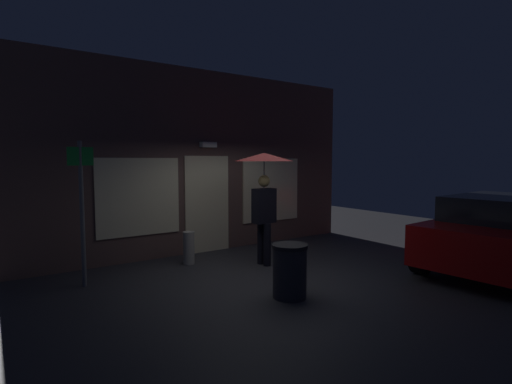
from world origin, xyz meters
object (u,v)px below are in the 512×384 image
person_with_umbrella (264,178)px  trash_bin (290,271)px  street_sign_post (82,205)px  sidewalk_bollard (189,248)px  parked_car (500,232)px

person_with_umbrella → trash_bin: size_ratio=2.73×
trash_bin → street_sign_post: bearing=136.4°
person_with_umbrella → sidewalk_bollard: bearing=-39.6°
street_sign_post → trash_bin: street_sign_post is taller
parked_car → trash_bin: size_ratio=4.81×
person_with_umbrella → trash_bin: bearing=62.9°
parked_car → trash_bin: bearing=159.6°
trash_bin → person_with_umbrella: bearing=65.8°
person_with_umbrella → street_sign_post: (-3.25, 0.62, -0.38)m
person_with_umbrella → parked_car: person_with_umbrella is taller
parked_car → sidewalk_bollard: bearing=135.9°
parked_car → sidewalk_bollard: parked_car is taller
person_with_umbrella → street_sign_post: bearing=-13.8°
parked_car → person_with_umbrella: bearing=134.9°
street_sign_post → trash_bin: (2.47, -2.35, -0.95)m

